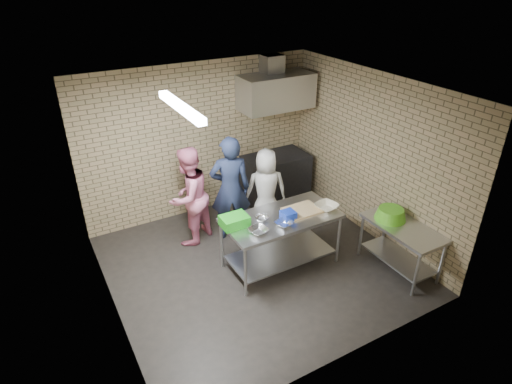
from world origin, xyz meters
TOP-DOWN VIEW (x-y plane):
  - floor at (0.00, 0.00)m, footprint 4.20×4.20m
  - ceiling at (0.00, 0.00)m, footprint 4.20×4.20m
  - back_wall at (0.00, 2.00)m, footprint 4.20×0.06m
  - front_wall at (0.00, -2.00)m, footprint 4.20×0.06m
  - left_wall at (-2.10, 0.00)m, footprint 0.06×4.00m
  - right_wall at (2.10, 0.00)m, footprint 0.06×4.00m
  - prep_table at (0.33, -0.14)m, footprint 1.69×0.85m
  - side_counter at (1.80, -1.10)m, footprint 0.60×1.20m
  - stove at (1.35, 1.65)m, footprint 1.20×0.70m
  - range_hood at (1.35, 1.70)m, footprint 1.30×0.60m
  - hood_duct at (1.35, 1.85)m, footprint 0.35×0.30m
  - wall_shelf at (1.65, 1.89)m, footprint 0.80×0.20m
  - fluorescent_fixture at (-1.00, 0.00)m, footprint 0.10×1.25m
  - green_crate at (-0.37, -0.02)m, footprint 0.38×0.28m
  - blue_tub at (0.38, -0.24)m, footprint 0.19×0.19m
  - cutting_board at (0.68, -0.16)m, footprint 0.52×0.40m
  - mixing_bowl_a at (-0.17, -0.34)m, footprint 0.31×0.31m
  - mixing_bowl_b at (0.03, -0.09)m, footprint 0.24×0.24m
  - mixing_bowl_c at (0.23, -0.36)m, footprint 0.29×0.29m
  - ceramic_bowl at (1.03, -0.29)m, footprint 0.38×0.38m
  - green_basin at (1.78, -0.85)m, footprint 0.46×0.46m
  - bottle_red at (1.40, 1.89)m, footprint 0.07×0.07m
  - bottle_green at (1.80, 1.89)m, footprint 0.06×0.06m
  - man_navy at (0.03, 0.91)m, footprint 0.76×0.63m
  - woman_pink at (-0.60, 1.13)m, footprint 1.00×0.93m
  - woman_white at (0.69, 0.90)m, footprint 0.82×0.68m

SIDE VIEW (x-z plane):
  - floor at x=0.00m, z-range 0.00..0.00m
  - side_counter at x=1.80m, z-range 0.00..0.75m
  - prep_table at x=0.33m, z-range 0.00..0.85m
  - stove at x=1.35m, z-range 0.00..0.90m
  - woman_white at x=0.69m, z-range 0.00..1.43m
  - woman_pink at x=-0.60m, z-range 0.00..1.64m
  - green_basin at x=1.78m, z-range 0.75..0.92m
  - cutting_board at x=0.68m, z-range 0.85..0.88m
  - mixing_bowl_c at x=0.23m, z-range 0.85..0.91m
  - mixing_bowl_b at x=0.03m, z-range 0.85..0.91m
  - mixing_bowl_a at x=-0.17m, z-range 0.85..0.91m
  - ceramic_bowl at x=1.03m, z-range 0.85..0.93m
  - man_navy at x=0.03m, z-range 0.00..1.78m
  - blue_tub at x=0.38m, z-range 0.85..0.97m
  - green_crate at x=-0.37m, z-range 0.85..1.00m
  - back_wall at x=0.00m, z-range 0.00..2.70m
  - front_wall at x=0.00m, z-range 0.00..2.70m
  - left_wall at x=-2.10m, z-range 0.00..2.70m
  - right_wall at x=2.10m, z-range 0.00..2.70m
  - wall_shelf at x=1.65m, z-range 1.90..1.94m
  - bottle_green at x=1.80m, z-range 1.94..2.09m
  - bottle_red at x=1.40m, z-range 1.94..2.12m
  - range_hood at x=1.35m, z-range 1.80..2.40m
  - hood_duct at x=1.35m, z-range 2.40..2.70m
  - fluorescent_fixture at x=-1.00m, z-range 2.60..2.68m
  - ceiling at x=0.00m, z-range 2.70..2.70m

